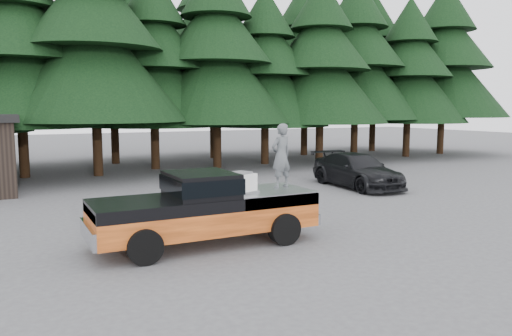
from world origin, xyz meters
name	(u,v)px	position (x,y,z in m)	size (l,w,h in m)	color
ground	(225,236)	(0.00, 0.00, 0.00)	(120.00, 120.00, 0.00)	#47474A
pickup_truck	(205,220)	(-0.81, -0.55, 0.67)	(6.00, 2.04, 1.33)	orange
truck_cab	(201,184)	(-0.91, -0.55, 1.62)	(1.66, 1.90, 0.59)	black
air_compressor	(240,184)	(0.11, -0.77, 1.58)	(0.73, 0.60, 0.50)	silver
man_on_bed	(281,156)	(1.56, -0.43, 2.24)	(0.66, 0.43, 1.81)	#505457
parked_car	(357,170)	(8.80, 5.28, 0.76)	(2.13, 5.23, 1.52)	black
treeline	(111,35)	(0.42, 17.20, 7.72)	(60.15, 16.05, 17.50)	black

